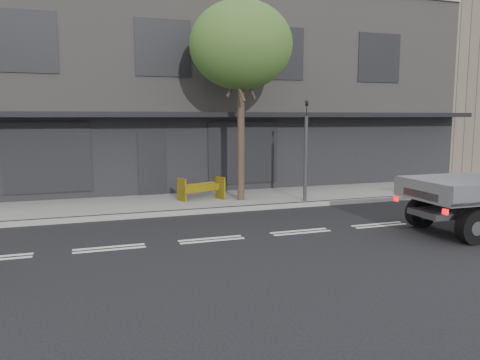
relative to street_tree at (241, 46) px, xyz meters
name	(u,v)px	position (x,y,z in m)	size (l,w,h in m)	color
ground	(211,240)	(-2.20, -4.20, -5.28)	(80.00, 80.00, 0.00)	black
sidewalk	(175,203)	(-2.20, 0.50, -5.20)	(32.00, 3.20, 0.15)	gray
kerb	(185,212)	(-2.20, -1.10, -5.20)	(32.00, 0.20, 0.15)	gray
building_main	(146,94)	(-2.20, 7.10, -1.28)	(26.00, 10.00, 8.00)	slate
street_tree	(241,46)	(0.00, 0.00, 0.00)	(3.40, 3.40, 6.74)	#382B21
traffic_light_pole	(306,157)	(2.00, -0.85, -3.63)	(0.12, 0.12, 3.50)	#2D2D30
construction_barrier	(203,189)	(-1.29, 0.19, -4.72)	(1.45, 0.58, 0.81)	#E0B70B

